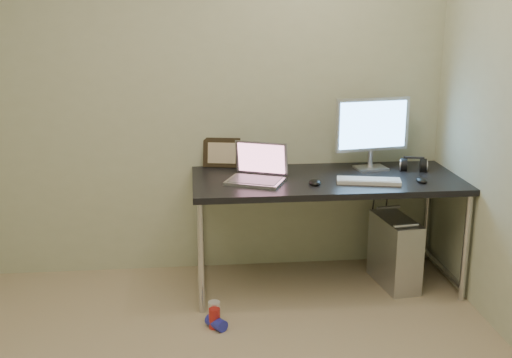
% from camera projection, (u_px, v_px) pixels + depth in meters
% --- Properties ---
extents(wall_back, '(3.50, 0.02, 2.50)m').
position_uv_depth(wall_back, '(190.00, 95.00, 4.35)').
color(wall_back, beige).
rests_on(wall_back, ground).
extents(desk, '(1.75, 0.77, 0.75)m').
position_uv_depth(desk, '(326.00, 188.00, 4.21)').
color(desk, black).
rests_on(desk, ground).
extents(tower_computer, '(0.26, 0.47, 0.50)m').
position_uv_depth(tower_computer, '(395.00, 252.00, 4.32)').
color(tower_computer, silver).
rests_on(tower_computer, ground).
extents(cable_a, '(0.01, 0.16, 0.69)m').
position_uv_depth(cable_a, '(373.00, 211.00, 4.65)').
color(cable_a, black).
rests_on(cable_a, ground).
extents(cable_b, '(0.02, 0.11, 0.71)m').
position_uv_depth(cable_b, '(385.00, 214.00, 4.64)').
color(cable_b, black).
rests_on(cable_b, ground).
extents(can_red, '(0.07, 0.07, 0.12)m').
position_uv_depth(can_red, '(214.00, 318.00, 3.77)').
color(can_red, red).
rests_on(can_red, ground).
extents(can_white, '(0.09, 0.09, 0.13)m').
position_uv_depth(can_white, '(214.00, 312.00, 3.84)').
color(can_white, silver).
rests_on(can_white, ground).
extents(can_blue, '(0.14, 0.15, 0.07)m').
position_uv_depth(can_blue, '(216.00, 323.00, 3.77)').
color(can_blue, '#2A2FC7').
rests_on(can_blue, ground).
extents(laptop, '(0.43, 0.40, 0.24)m').
position_uv_depth(laptop, '(258.00, 172.00, 4.11)').
color(laptop, silver).
rests_on(laptop, desk).
extents(monitor, '(0.52, 0.18, 0.49)m').
position_uv_depth(monitor, '(372.00, 128.00, 4.34)').
color(monitor, silver).
rests_on(monitor, desk).
extents(keyboard, '(0.42, 0.21, 0.02)m').
position_uv_depth(keyboard, '(369.00, 181.00, 4.07)').
color(keyboard, silver).
rests_on(keyboard, desk).
extents(mouse_right, '(0.07, 0.11, 0.03)m').
position_uv_depth(mouse_right, '(422.00, 179.00, 4.09)').
color(mouse_right, black).
rests_on(mouse_right, desk).
extents(mouse_left, '(0.09, 0.13, 0.04)m').
position_uv_depth(mouse_left, '(315.00, 181.00, 4.04)').
color(mouse_left, black).
rests_on(mouse_left, desk).
extents(headphones, '(0.20, 0.11, 0.12)m').
position_uv_depth(headphones, '(413.00, 166.00, 4.37)').
color(headphones, black).
rests_on(headphones, desk).
extents(picture_frame, '(0.27, 0.12, 0.21)m').
position_uv_depth(picture_frame, '(222.00, 153.00, 4.44)').
color(picture_frame, black).
rests_on(picture_frame, desk).
extents(webcam, '(0.04, 0.04, 0.12)m').
position_uv_depth(webcam, '(255.00, 156.00, 4.40)').
color(webcam, silver).
rests_on(webcam, desk).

